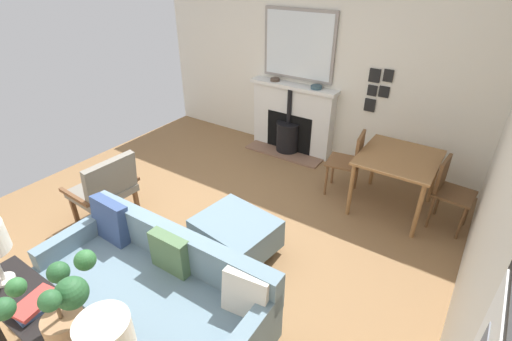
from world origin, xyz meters
name	(u,v)px	position (x,y,z in m)	size (l,w,h in m)	color
ground_plane	(188,241)	(0.00, 0.00, 0.00)	(5.54, 5.21, 0.01)	olive
wall_back	(508,216)	(0.00, 2.60, 1.45)	(5.54, 0.12, 2.89)	silver
wall_left	(311,58)	(-2.77, 0.00, 1.45)	(0.12, 5.21, 2.89)	silver
fireplace	(291,123)	(-2.58, -0.17, 0.47)	(0.51, 1.40, 1.07)	brown
mirror_over_mantel	(299,45)	(-2.68, -0.17, 1.62)	(0.04, 1.12, 0.98)	gray
mantel_bowl_near	(275,79)	(-2.59, -0.49, 1.10)	(0.15, 0.15, 0.04)	#47382D
mantel_bowl_far	(316,87)	(-2.59, 0.20, 1.10)	(0.16, 0.16, 0.05)	#334C56
sofa	(156,288)	(0.85, 0.49, 0.34)	(0.86, 2.01, 0.82)	#B2B2B7
ottoman	(236,233)	(-0.16, 0.54, 0.25)	(0.74, 0.84, 0.41)	#B2B2B7
armchair_accent	(106,187)	(0.24, -0.96, 0.49)	(0.70, 0.62, 0.88)	brown
console_table	(59,333)	(1.62, 0.49, 0.65)	(0.34, 1.65, 0.74)	black
table_lamp_far_end	(106,337)	(1.62, 1.11, 1.10)	(0.27, 0.27, 0.47)	white
potted_plant	(61,306)	(1.61, 0.69, 1.03)	(0.55, 0.44, 0.57)	#99704C
book_stack	(34,305)	(1.62, 0.28, 0.77)	(0.29, 0.21, 0.06)	#38517F
dining_table	(398,164)	(-1.86, 1.64, 0.62)	(0.93, 0.85, 0.72)	olive
dining_chair_near_fireplace	(351,159)	(-1.88, 1.07, 0.52)	(0.45, 0.45, 0.87)	brown
dining_chair_by_back_wall	(448,188)	(-1.87, 2.21, 0.49)	(0.43, 0.43, 0.82)	brown
photo_gallery_row	(377,88)	(-2.69, 1.03, 1.20)	(0.02, 0.31, 0.60)	black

